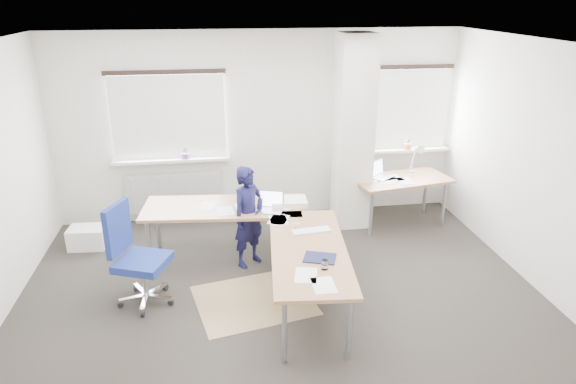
{
  "coord_description": "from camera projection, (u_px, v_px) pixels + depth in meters",
  "views": [
    {
      "loc": [
        -0.68,
        -4.95,
        3.27
      ],
      "look_at": [
        0.2,
        0.9,
        0.97
      ],
      "focal_mm": 32.0,
      "sensor_mm": 36.0,
      "label": 1
    }
  ],
  "objects": [
    {
      "name": "desk_side",
      "position": [
        401.0,
        181.0,
        7.53
      ],
      "size": [
        1.5,
        0.93,
        1.22
      ],
      "rotation": [
        0.0,
        0.0,
        0.17
      ],
      "color": "#8B603C",
      "rests_on": "ground"
    },
    {
      "name": "floor_mat",
      "position": [
        254.0,
        300.0,
        5.83
      ],
      "size": [
        1.46,
        1.31,
        0.01
      ],
      "primitive_type": "cube",
      "rotation": [
        0.0,
        0.0,
        0.21
      ],
      "color": "#8F744E",
      "rests_on": "ground"
    },
    {
      "name": "ground",
      "position": [
        283.0,
        300.0,
        5.84
      ],
      "size": [
        6.0,
        6.0,
        0.0
      ],
      "primitive_type": "plane",
      "color": "black",
      "rests_on": "ground"
    },
    {
      "name": "task_chair",
      "position": [
        141.0,
        276.0,
        5.69
      ],
      "size": [
        0.69,
        0.67,
        1.17
      ],
      "rotation": [
        0.0,
        0.0,
        -0.38
      ],
      "color": "navy",
      "rests_on": "ground"
    },
    {
      "name": "white_crate",
      "position": [
        88.0,
        237.0,
        7.01
      ],
      "size": [
        0.51,
        0.37,
        0.29
      ],
      "primitive_type": "cube",
      "rotation": [
        0.0,
        0.0,
        -0.08
      ],
      "color": "white",
      "rests_on": "ground"
    },
    {
      "name": "desk_main",
      "position": [
        266.0,
        228.0,
        6.02
      ],
      "size": [
        2.41,
        2.82,
        0.96
      ],
      "rotation": [
        0.0,
        0.0,
        -0.1
      ],
      "color": "#8B603C",
      "rests_on": "ground"
    },
    {
      "name": "person",
      "position": [
        249.0,
        217.0,
        6.41
      ],
      "size": [
        0.57,
        0.54,
        1.31
      ],
      "primitive_type": "imported",
      "rotation": [
        0.0,
        0.0,
        0.68
      ],
      "color": "black",
      "rests_on": "ground"
    },
    {
      "name": "room_shell",
      "position": [
        293.0,
        141.0,
        5.65
      ],
      "size": [
        6.04,
        5.04,
        2.82
      ],
      "color": "beige",
      "rests_on": "ground"
    }
  ]
}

